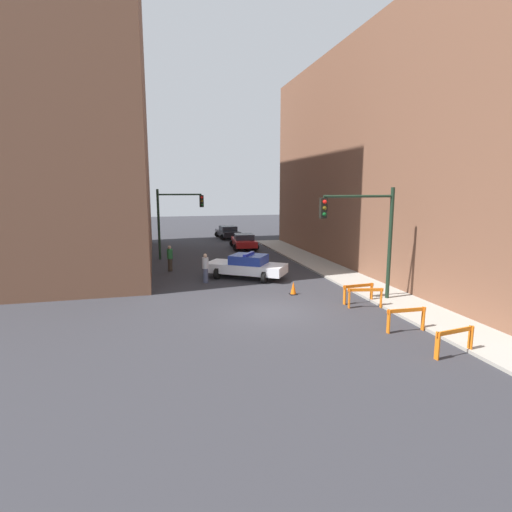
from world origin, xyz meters
TOP-DOWN VIEW (x-y plane):
  - ground_plane at (0.00, 0.00)m, footprint 120.00×120.00m
  - sidewalk_right at (6.20, 0.00)m, footprint 2.40×44.00m
  - building_corner_left at (-12.00, 14.00)m, footprint 14.00×20.00m
  - building_right at (13.40, 8.00)m, footprint 12.00×28.00m
  - traffic_light_near at (4.73, 0.28)m, footprint 3.64×0.35m
  - traffic_light_far at (-3.30, 14.28)m, footprint 3.44×0.35m
  - police_car at (0.48, 6.58)m, footprint 4.92×4.19m
  - parked_car_near at (2.86, 17.96)m, footprint 2.52×4.44m
  - parked_car_mid at (2.79, 25.49)m, footprint 2.45×4.41m
  - pedestrian_crossing at (-2.02, 6.01)m, footprint 0.41×0.41m
  - pedestrian_corner at (-3.84, 9.70)m, footprint 0.49×0.49m
  - barrier_front at (4.37, -5.92)m, footprint 1.59×0.38m
  - barrier_mid at (4.21, -3.63)m, footprint 1.60×0.20m
  - barrier_back at (4.26, -0.56)m, footprint 1.58×0.46m
  - barrier_corner at (4.33, 0.19)m, footprint 1.60×0.28m
  - traffic_cone at (1.93, 2.38)m, footprint 0.36×0.36m

SIDE VIEW (x-z plane):
  - ground_plane at x=0.00m, z-range 0.00..0.00m
  - sidewalk_right at x=6.20m, z-range 0.00..0.12m
  - traffic_cone at x=1.93m, z-range -0.01..0.65m
  - barrier_front at x=4.37m, z-range 0.17..1.07m
  - barrier_mid at x=4.21m, z-range 0.17..1.07m
  - barrier_back at x=4.26m, z-range 0.17..1.07m
  - barrier_corner at x=4.33m, z-range 0.17..1.07m
  - parked_car_near at x=2.86m, z-range 0.02..1.33m
  - parked_car_mid at x=2.79m, z-range 0.02..1.33m
  - police_car at x=0.48m, z-range -0.04..1.48m
  - pedestrian_crossing at x=-2.02m, z-range 0.03..1.69m
  - pedestrian_corner at x=-3.84m, z-range 0.03..1.69m
  - traffic_light_far at x=-3.30m, z-range 0.80..6.00m
  - traffic_light_near at x=4.73m, z-range 0.93..6.13m
  - building_right at x=13.40m, z-range 0.00..14.57m
  - building_corner_left at x=-12.00m, z-range 0.00..23.80m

